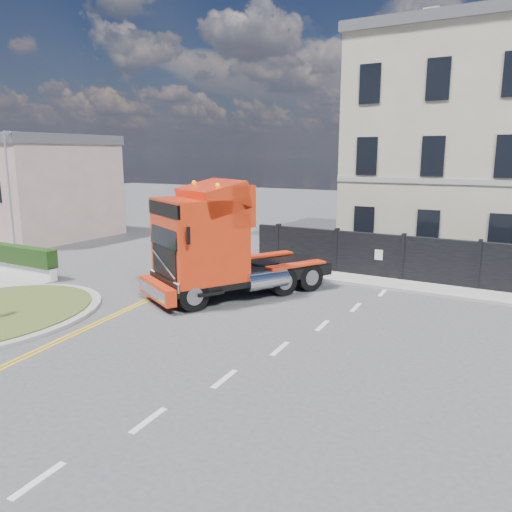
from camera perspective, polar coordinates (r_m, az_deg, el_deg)
The scene contains 7 objects.
ground at distance 16.11m, azimuth -6.05°, elevation -8.06°, with size 120.00×120.00×0.00m, color #424244.
seaside_bldg_pink at distance 36.01m, azimuth -23.93°, elevation 6.76°, with size 8.00×8.00×6.00m, color #CDACA0.
hoarding_fence at distance 21.81m, azimuth 22.92°, elevation -0.99°, with size 18.80×0.25×2.00m.
georgian_building at distance 28.89m, azimuth 24.54°, elevation 11.29°, with size 12.30×10.30×12.80m.
pavement_far at distance 21.23m, azimuth 20.93°, elevation -3.77°, with size 20.00×1.60×0.12m, color #989892.
truck at distance 18.92m, azimuth -4.56°, elevation 0.98°, with size 5.76×7.59×4.31m.
lamppost_slim at distance 30.11m, azimuth -26.44°, elevation 7.60°, with size 0.27×0.55×6.68m.
Camera 1 is at (9.00, -12.23, 5.38)m, focal length 35.00 mm.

